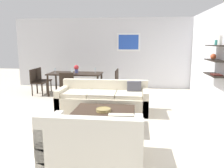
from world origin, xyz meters
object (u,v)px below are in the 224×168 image
wine_glass_left_near (55,70)px  wine_glass_foot (72,71)px  sofa_beige (104,100)px  dining_chair_left_near (37,80)px  coffee_table (104,119)px  dining_chair_left_far (41,78)px  wine_glass_right_far (95,69)px  centerpiece_vase (76,68)px  dining_table (75,75)px  dining_chair_right_near (113,82)px  dining_chair_foot (68,85)px  loveseat_white (94,141)px  dining_chair_right_far (114,80)px  decorative_bowl (103,110)px

wine_glass_left_near → wine_glass_foot: (0.67, -0.26, 0.00)m
sofa_beige → wine_glass_foot: wine_glass_foot is taller
sofa_beige → dining_chair_left_near: dining_chair_left_near is taller
coffee_table → dining_chair_left_near: (-2.73, 2.70, 0.31)m
sofa_beige → coffee_table: sofa_beige is taller
dining_chair_left_far → wine_glass_left_near: 0.79m
wine_glass_right_far → centerpiece_vase: centerpiece_vase is taller
dining_table → wine_glass_right_far: 0.70m
dining_chair_right_near → wine_glass_left_near: size_ratio=5.51×
dining_chair_foot → wine_glass_left_near: 1.05m
loveseat_white → wine_glass_right_far: (-0.80, 4.28, 0.57)m
dining_chair_left_far → wine_glass_foot: wine_glass_foot is taller
loveseat_white → dining_chair_foot: bearing=113.8°
dining_chair_left_far → dining_chair_left_near: 0.39m
sofa_beige → coffee_table: bearing=-80.7°
dining_chair_right_near → dining_chair_right_far: same height
dining_table → dining_chair_foot: bearing=-90.0°
dining_table → dining_chair_right_near: bearing=-8.4°
dining_table → wine_glass_foot: 0.41m
sofa_beige → wine_glass_left_near: (-1.91, 1.63, 0.57)m
loveseat_white → dining_chair_left_far: bearing=122.4°
dining_chair_left_far → wine_glass_left_near: bearing=-25.2°
wine_glass_left_near → dining_chair_left_near: bearing=-172.2°
decorative_bowl → dining_chair_left_near: 3.89m
dining_chair_left_far → dining_chair_right_near: bearing=-8.4°
wine_glass_foot → decorative_bowl: bearing=-61.1°
dining_chair_right_far → wine_glass_right_far: size_ratio=5.13×
decorative_bowl → wine_glass_foot: wine_glass_foot is taller
decorative_bowl → dining_chair_right_far: bearing=92.4°
dining_chair_left_near → centerpiece_vase: (1.34, 0.20, 0.40)m
decorative_bowl → wine_glass_foot: size_ratio=1.92×
loveseat_white → dining_chair_left_near: 4.85m
loveseat_white → centerpiece_vase: 4.46m
dining_chair_foot → centerpiece_vase: bearing=87.3°
dining_chair_right_near → dining_chair_foot: same height
dining_chair_left_near → dining_chair_foot: (1.30, -0.64, 0.00)m
dining_chair_left_far → dining_chair_right_near: size_ratio=1.00×
wine_glass_right_far → wine_glass_left_near: wine_glass_right_far is taller
wine_glass_right_far → sofa_beige: bearing=-72.8°
dining_table → wine_glass_right_far: (0.67, 0.11, 0.19)m
wine_glass_foot → sofa_beige: bearing=-47.8°
dining_chair_right_far → centerpiece_vase: (-1.26, -0.18, 0.40)m
dining_chair_left_near → wine_glass_right_far: 2.03m
dining_chair_left_near → dining_chair_left_far: bearing=90.0°
loveseat_white → centerpiece_vase: centerpiece_vase is taller
centerpiece_vase → dining_chair_left_near: bearing=-171.5°
wine_glass_right_far → wine_glass_foot: wine_glass_right_far is taller
dining_chair_left_near → wine_glass_left_near: size_ratio=5.51×
coffee_table → wine_glass_right_far: wine_glass_right_far is taller
sofa_beige → dining_chair_left_far: 3.20m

